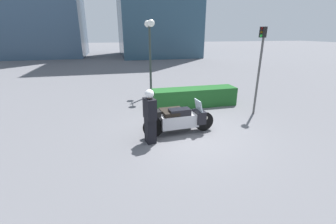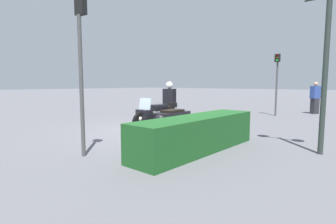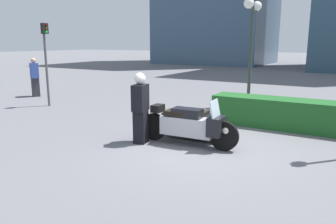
{
  "view_description": "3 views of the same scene",
  "coord_description": "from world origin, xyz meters",
  "px_view_note": "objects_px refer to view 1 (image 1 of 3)",
  "views": [
    {
      "loc": [
        -2.55,
        -6.79,
        3.35
      ],
      "look_at": [
        -0.92,
        -0.27,
        0.97
      ],
      "focal_mm": 24.0,
      "sensor_mm": 36.0,
      "label": 1
    },
    {
      "loc": [
        6.48,
        6.66,
        1.66
      ],
      "look_at": [
        -0.77,
        0.25,
        0.62
      ],
      "focal_mm": 28.0,
      "sensor_mm": 36.0,
      "label": 2
    },
    {
      "loc": [
        3.06,
        -6.81,
        2.47
      ],
      "look_at": [
        -0.81,
        -0.18,
        0.83
      ],
      "focal_mm": 35.0,
      "sensor_mm": 36.0,
      "label": 3
    }
  ],
  "objects_px": {
    "officer_rider": "(150,115)",
    "traffic_light_near": "(260,59)",
    "police_motorcycle": "(178,118)",
    "hedge_bush_curbside": "(194,97)",
    "twin_lamp_post": "(150,38)"
  },
  "relations": [
    {
      "from": "police_motorcycle",
      "to": "traffic_light_near",
      "type": "bearing_deg",
      "value": 10.53
    },
    {
      "from": "traffic_light_near",
      "to": "officer_rider",
      "type": "bearing_deg",
      "value": 9.7
    },
    {
      "from": "officer_rider",
      "to": "police_motorcycle",
      "type": "bearing_deg",
      "value": -158.99
    },
    {
      "from": "police_motorcycle",
      "to": "twin_lamp_post",
      "type": "distance_m",
      "value": 5.6
    },
    {
      "from": "officer_rider",
      "to": "traffic_light_near",
      "type": "relative_size",
      "value": 0.49
    },
    {
      "from": "hedge_bush_curbside",
      "to": "twin_lamp_post",
      "type": "bearing_deg",
      "value": 125.48
    },
    {
      "from": "hedge_bush_curbside",
      "to": "twin_lamp_post",
      "type": "height_order",
      "value": "twin_lamp_post"
    },
    {
      "from": "twin_lamp_post",
      "to": "traffic_light_near",
      "type": "bearing_deg",
      "value": -46.86
    },
    {
      "from": "hedge_bush_curbside",
      "to": "traffic_light_near",
      "type": "distance_m",
      "value": 3.3
    },
    {
      "from": "police_motorcycle",
      "to": "hedge_bush_curbside",
      "type": "distance_m",
      "value": 3.04
    },
    {
      "from": "hedge_bush_curbside",
      "to": "traffic_light_near",
      "type": "relative_size",
      "value": 1.12
    },
    {
      "from": "officer_rider",
      "to": "hedge_bush_curbside",
      "type": "distance_m",
      "value": 4.3
    },
    {
      "from": "traffic_light_near",
      "to": "police_motorcycle",
      "type": "bearing_deg",
      "value": 4.84
    },
    {
      "from": "police_motorcycle",
      "to": "hedge_bush_curbside",
      "type": "height_order",
      "value": "police_motorcycle"
    },
    {
      "from": "officer_rider",
      "to": "traffic_light_near",
      "type": "bearing_deg",
      "value": -173.24
    }
  ]
}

